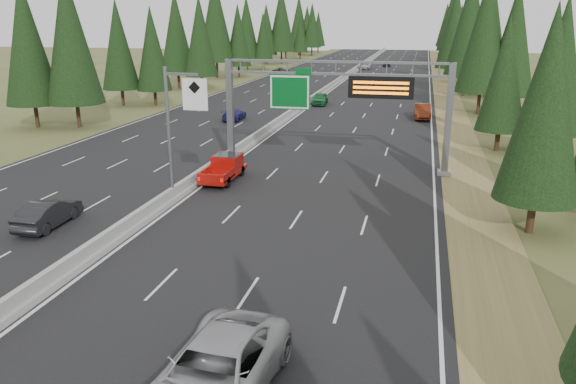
# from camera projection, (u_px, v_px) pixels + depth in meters

# --- Properties ---
(road) EXTENTS (32.00, 260.00, 0.08)m
(road) POSITION_uv_depth(u_px,v_px,m) (325.00, 92.00, 85.25)
(road) COLOR black
(road) RESTS_ON ground
(shoulder_right) EXTENTS (3.60, 260.00, 0.06)m
(shoulder_right) POSITION_uv_depth(u_px,v_px,m) (446.00, 96.00, 81.33)
(shoulder_right) COLOR olive
(shoulder_right) RESTS_ON ground
(shoulder_left) EXTENTS (3.60, 260.00, 0.06)m
(shoulder_left) POSITION_uv_depth(u_px,v_px,m) (215.00, 89.00, 89.18)
(shoulder_left) COLOR #4A5527
(shoulder_left) RESTS_ON ground
(median_barrier) EXTENTS (0.70, 260.00, 0.85)m
(median_barrier) POSITION_uv_depth(u_px,v_px,m) (325.00, 90.00, 85.14)
(median_barrier) COLOR gray
(median_barrier) RESTS_ON road
(sign_gantry) EXTENTS (16.75, 0.98, 7.80)m
(sign_gantry) POSITION_uv_depth(u_px,v_px,m) (344.00, 99.00, 39.79)
(sign_gantry) COLOR slate
(sign_gantry) RESTS_ON road
(hov_sign_pole) EXTENTS (2.80, 0.50, 8.00)m
(hov_sign_pole) POSITION_uv_depth(u_px,v_px,m) (177.00, 126.00, 32.57)
(hov_sign_pole) COLOR slate
(hov_sign_pole) RESTS_ON road
(tree_row_right) EXTENTS (11.65, 239.19, 18.87)m
(tree_row_right) POSITION_uv_depth(u_px,v_px,m) (493.00, 34.00, 66.18)
(tree_row_right) COLOR black
(tree_row_right) RESTS_ON ground
(tree_row_left) EXTENTS (11.64, 241.30, 18.95)m
(tree_row_left) POSITION_uv_depth(u_px,v_px,m) (166.00, 31.00, 80.38)
(tree_row_left) COLOR black
(tree_row_left) RESTS_ON ground
(silver_minivan) EXTENTS (3.35, 6.58, 1.78)m
(silver_minivan) POSITION_uv_depth(u_px,v_px,m) (216.00, 373.00, 16.02)
(silver_minivan) COLOR #A5A4A9
(silver_minivan) RESTS_ON road
(red_pickup) EXTENTS (1.83, 5.11, 1.67)m
(red_pickup) POSITION_uv_depth(u_px,v_px,m) (226.00, 166.00, 38.49)
(red_pickup) COLOR black
(red_pickup) RESTS_ON road
(car_ahead_green) EXTENTS (2.10, 4.67, 1.56)m
(car_ahead_green) POSITION_uv_depth(u_px,v_px,m) (320.00, 99.00, 72.50)
(car_ahead_green) COLOR #16612C
(car_ahead_green) RESTS_ON road
(car_ahead_dkred) EXTENTS (1.91, 4.98, 1.62)m
(car_ahead_dkred) POSITION_uv_depth(u_px,v_px,m) (422.00, 111.00, 62.16)
(car_ahead_dkred) COLOR #5E1F0D
(car_ahead_dkred) RESTS_ON road
(car_ahead_dkgrey) EXTENTS (2.37, 5.54, 1.59)m
(car_ahead_dkgrey) POSITION_uv_depth(u_px,v_px,m) (370.00, 84.00, 88.30)
(car_ahead_dkgrey) COLOR black
(car_ahead_dkgrey) RESTS_ON road
(car_ahead_white) EXTENTS (2.57, 5.46, 1.51)m
(car_ahead_white) POSITION_uv_depth(u_px,v_px,m) (365.00, 66.00, 124.94)
(car_ahead_white) COLOR #B3B3B3
(car_ahead_white) RESTS_ON road
(car_ahead_far) EXTENTS (2.05, 4.28, 1.41)m
(car_ahead_far) POSITION_uv_depth(u_px,v_px,m) (387.00, 64.00, 131.35)
(car_ahead_far) COLOR black
(car_ahead_far) RESTS_ON road
(car_onc_near) EXTENTS (1.71, 4.45, 1.45)m
(car_onc_near) POSITION_uv_depth(u_px,v_px,m) (48.00, 213.00, 29.74)
(car_onc_near) COLOR black
(car_onc_near) RESTS_ON road
(car_onc_blue) EXTENTS (1.99, 4.51, 1.29)m
(car_onc_blue) POSITION_uv_depth(u_px,v_px,m) (234.00, 114.00, 61.32)
(car_onc_blue) COLOR navy
(car_onc_blue) RESTS_ON road
(car_onc_white) EXTENTS (1.64, 3.96, 1.34)m
(car_onc_white) POSITION_uv_depth(u_px,v_px,m) (300.00, 88.00, 84.45)
(car_onc_white) COLOR silver
(car_onc_white) RESTS_ON road
(car_onc_far) EXTENTS (2.56, 5.33, 1.47)m
(car_onc_far) POSITION_uv_depth(u_px,v_px,m) (280.00, 71.00, 111.35)
(car_onc_far) COLOR black
(car_onc_far) RESTS_ON road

